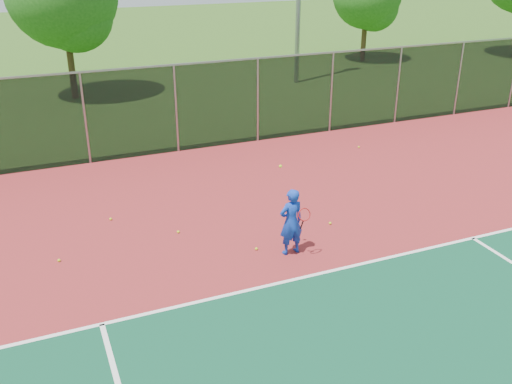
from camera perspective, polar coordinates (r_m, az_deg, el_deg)
ground at (r=12.08m, az=23.28°, el=-12.41°), size 120.00×120.00×0.00m
court_apron at (r=13.24m, az=17.28°, el=-7.99°), size 30.00×20.00×0.02m
fence_back at (r=20.61m, az=0.17°, el=9.25°), size 30.00×0.06×3.03m
tennis_player at (r=13.13m, az=3.54°, el=-2.98°), size 0.62×0.63×2.22m
practice_ball_0 at (r=13.88m, az=-19.10°, el=-6.47°), size 0.07×0.07×0.07m
practice_ball_1 at (r=13.59m, az=0.03°, el=-5.70°), size 0.07×0.07×0.07m
practice_ball_2 at (r=14.47m, az=-7.78°, el=-3.97°), size 0.07×0.07×0.07m
practice_ball_3 at (r=20.57m, az=10.25°, el=4.45°), size 0.07×0.07×0.07m
practice_ball_6 at (r=15.46m, az=-14.33°, el=-2.64°), size 0.07×0.07×0.07m
practice_ball_7 at (r=14.89m, az=7.43°, el=-3.11°), size 0.07×0.07×0.07m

